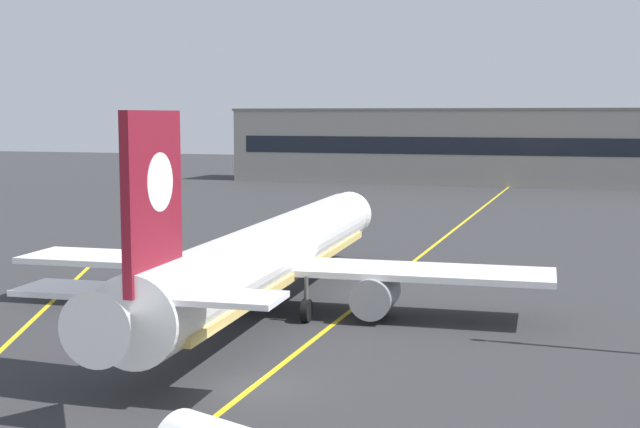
# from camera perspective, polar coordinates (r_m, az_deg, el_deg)

# --- Properties ---
(ground_plane) EXTENTS (400.00, 400.00, 0.00)m
(ground_plane) POSITION_cam_1_polar(r_m,az_deg,el_deg) (37.84, -4.51, -11.23)
(ground_plane) COLOR #2D2D30
(taxiway_centreline) EXTENTS (0.80, 180.00, 0.01)m
(taxiway_centreline) POSITION_cam_1_polar(r_m,az_deg,el_deg) (65.83, 5.40, -3.61)
(taxiway_centreline) COLOR yellow
(taxiway_centreline) RESTS_ON ground
(taxiway_lead_in_stripe) EXTENTS (22.93, 55.67, 0.01)m
(taxiway_lead_in_stripe) POSITION_cam_1_polar(r_m,az_deg,el_deg) (46.35, -19.95, -8.27)
(taxiway_lead_in_stripe) COLOR yellow
(taxiway_lead_in_stripe) RESTS_ON ground
(airliner_foreground) EXTENTS (32.22, 41.52, 11.65)m
(airliner_foreground) POSITION_cam_1_polar(r_m,az_deg,el_deg) (51.08, -3.17, -2.69)
(airliner_foreground) COLOR white
(airliner_foreground) RESTS_ON ground
(safety_cone_by_nose_gear) EXTENTS (0.44, 0.44, 0.55)m
(safety_cone_by_nose_gear) POSITION_cam_1_polar(r_m,az_deg,el_deg) (65.70, 1.66, -3.38)
(safety_cone_by_nose_gear) COLOR orange
(safety_cone_by_nose_gear) RESTS_ON ground
(terminal_building) EXTENTS (117.28, 12.40, 12.49)m
(terminal_building) POSITION_cam_1_polar(r_m,az_deg,el_deg) (147.53, 16.79, 4.16)
(terminal_building) COLOR #9E998E
(terminal_building) RESTS_ON ground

